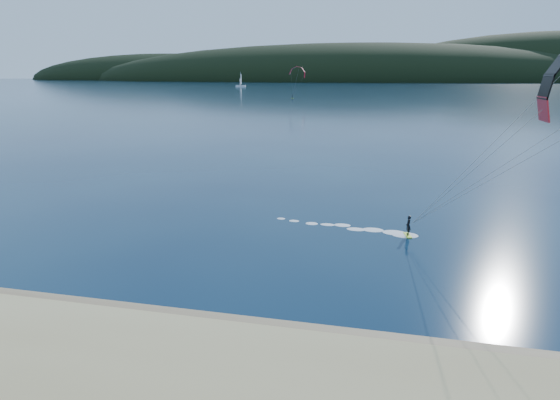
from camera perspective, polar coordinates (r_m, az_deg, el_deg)
name	(u,v)px	position (r m, az deg, el deg)	size (l,w,h in m)	color
ground	(115,378)	(20.99, -19.54, -19.87)	(1800.00, 1800.00, 0.00)	#071A34
wet_sand	(166,321)	(24.24, -13.83, -14.16)	(220.00, 2.50, 0.10)	#927654
headland	(381,81)	(759.66, 12.32, 14.07)	(1200.00, 310.00, 140.00)	black
kitesurfer_far	(297,75)	(224.75, 2.13, 15.06)	(7.95, 5.36, 13.58)	#BAF11C
sailboat	(241,86)	(425.80, -4.83, 13.78)	(8.99, 5.77, 12.76)	white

